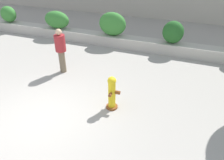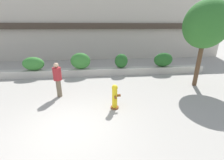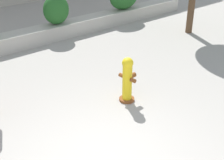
% 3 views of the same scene
% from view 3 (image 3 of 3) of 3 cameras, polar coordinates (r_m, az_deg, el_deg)
% --- Properties ---
extents(hedge_bush_3, '(0.93, 0.70, 1.01)m').
position_cam_3_polar(hedge_bush_3, '(11.09, -10.19, 12.53)').
color(hedge_bush_3, '#235B23').
rests_on(hedge_bush_3, planter_wall_low).
extents(fire_hydrant, '(0.44, 0.48, 1.08)m').
position_cam_3_polar(fire_hydrant, '(7.02, 2.83, 0.14)').
color(fire_hydrant, brown).
rests_on(fire_hydrant, ground).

